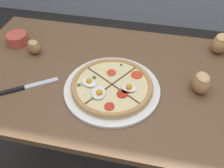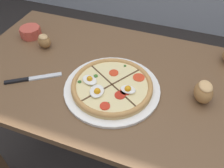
% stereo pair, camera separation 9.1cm
% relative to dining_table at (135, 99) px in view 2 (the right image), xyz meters
% --- Properties ---
extents(ground_plane, '(12.00, 12.00, 0.00)m').
position_rel_dining_table_xyz_m(ground_plane, '(0.00, 0.00, -0.66)').
color(ground_plane, '#2D2826').
extents(dining_table, '(1.49, 0.73, 0.77)m').
position_rel_dining_table_xyz_m(dining_table, '(0.00, 0.00, 0.00)').
color(dining_table, brown).
rests_on(dining_table, ground_plane).
extents(pizza, '(0.38, 0.38, 0.05)m').
position_rel_dining_table_xyz_m(pizza, '(-0.08, -0.08, 0.13)').
color(pizza, white).
rests_on(pizza, dining_table).
extents(ramekin_bowl, '(0.10, 0.10, 0.05)m').
position_rel_dining_table_xyz_m(ramekin_bowl, '(-0.59, 0.13, 0.14)').
color(ramekin_bowl, '#C64C3D').
rests_on(ramekin_bowl, dining_table).
extents(bread_piece_mid, '(0.09, 0.10, 0.08)m').
position_rel_dining_table_xyz_m(bread_piece_mid, '(0.25, -0.01, 0.15)').
color(bread_piece_mid, '#A3703D').
rests_on(bread_piece_mid, dining_table).
extents(bread_piece_far, '(0.09, 0.08, 0.06)m').
position_rel_dining_table_xyz_m(bread_piece_far, '(-0.48, 0.08, 0.14)').
color(bread_piece_far, olive).
rests_on(bread_piece_far, dining_table).
extents(knife_main, '(0.20, 0.14, 0.01)m').
position_rel_dining_table_xyz_m(knife_main, '(-0.41, -0.14, 0.11)').
color(knife_main, silver).
rests_on(knife_main, dining_table).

